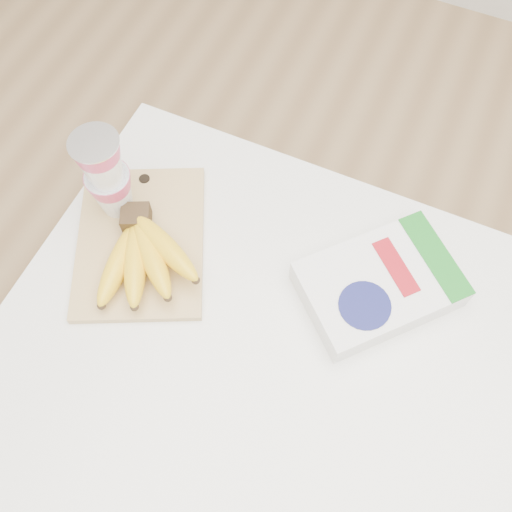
{
  "coord_description": "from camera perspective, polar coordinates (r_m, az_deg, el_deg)",
  "views": [
    {
      "loc": [
        -0.02,
        -0.26,
        1.71
      ],
      "look_at": [
        -0.2,
        0.13,
        0.87
      ],
      "focal_mm": 40.0,
      "sensor_mm": 36.0,
      "label": 1
    }
  ],
  "objects": [
    {
      "name": "room",
      "position": [
        0.44,
        16.71,
        5.33
      ],
      "size": [
        4.0,
        4.0,
        4.0
      ],
      "color": "tan",
      "rests_on": "ground"
    },
    {
      "name": "bananas",
      "position": [
        0.96,
        -11.3,
        0.14
      ],
      "size": [
        0.19,
        0.2,
        0.07
      ],
      "color": "#382816",
      "rests_on": "cutting_board"
    },
    {
      "name": "table",
      "position": [
        1.32,
        5.75,
        -16.93
      ],
      "size": [
        1.11,
        0.74,
        0.83
      ],
      "primitive_type": "cube",
      "color": "white",
      "rests_on": "ground"
    },
    {
      "name": "cereal_box",
      "position": [
        0.95,
        12.21,
        -2.81
      ],
      "size": [
        0.29,
        0.29,
        0.05
      ],
      "rotation": [
        0.0,
        0.0,
        -0.74
      ],
      "color": "white",
      "rests_on": "table"
    },
    {
      "name": "yogurt_stack",
      "position": [
        0.96,
        -14.79,
        7.92
      ],
      "size": [
        0.08,
        0.08,
        0.18
      ],
      "color": "white",
      "rests_on": "cutting_board"
    },
    {
      "name": "cutting_board",
      "position": [
        1.01,
        -11.46,
        1.47
      ],
      "size": [
        0.32,
        0.36,
        0.01
      ],
      "primitive_type": "cube",
      "rotation": [
        0.0,
        0.0,
        0.45
      ],
      "color": "tan",
      "rests_on": "table"
    }
  ]
}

